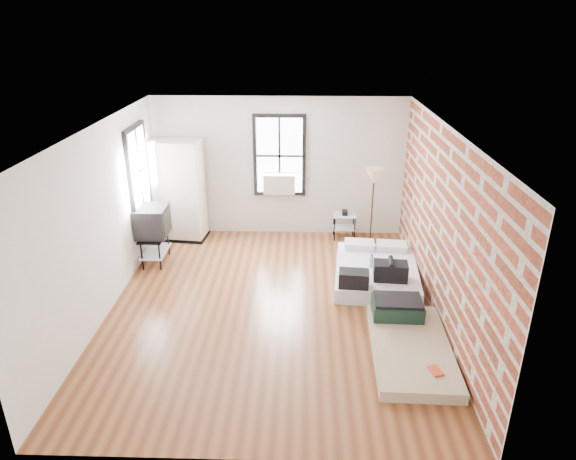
{
  "coord_description": "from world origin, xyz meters",
  "views": [
    {
      "loc": [
        0.46,
        -6.93,
        4.25
      ],
      "look_at": [
        0.25,
        0.3,
        1.18
      ],
      "focal_mm": 32.0,
      "sensor_mm": 36.0,
      "label": 1
    }
  ],
  "objects_px": {
    "side_table": "(344,220)",
    "floor_lamp": "(374,181)",
    "tv_stand": "(153,223)",
    "wardrobe": "(178,191)",
    "mattress_main": "(376,271)",
    "mattress_bare": "(407,338)"
  },
  "relations": [
    {
      "from": "wardrobe",
      "to": "side_table",
      "type": "height_order",
      "value": "wardrobe"
    },
    {
      "from": "mattress_main",
      "to": "wardrobe",
      "type": "height_order",
      "value": "wardrobe"
    },
    {
      "from": "side_table",
      "to": "tv_stand",
      "type": "xyz_separation_m",
      "value": [
        -3.53,
        -1.21,
        0.37
      ]
    },
    {
      "from": "side_table",
      "to": "floor_lamp",
      "type": "relative_size",
      "value": 0.38
    },
    {
      "from": "mattress_main",
      "to": "tv_stand",
      "type": "xyz_separation_m",
      "value": [
        -3.96,
        0.56,
        0.61
      ]
    },
    {
      "from": "wardrobe",
      "to": "floor_lamp",
      "type": "height_order",
      "value": "wardrobe"
    },
    {
      "from": "wardrobe",
      "to": "mattress_main",
      "type": "bearing_deg",
      "value": -17.74
    },
    {
      "from": "mattress_main",
      "to": "mattress_bare",
      "type": "bearing_deg",
      "value": -79.09
    },
    {
      "from": "tv_stand",
      "to": "floor_lamp",
      "type": "bearing_deg",
      "value": 10.76
    },
    {
      "from": "mattress_main",
      "to": "tv_stand",
      "type": "relative_size",
      "value": 1.85
    },
    {
      "from": "side_table",
      "to": "floor_lamp",
      "type": "height_order",
      "value": "floor_lamp"
    },
    {
      "from": "mattress_bare",
      "to": "tv_stand",
      "type": "relative_size",
      "value": 1.85
    },
    {
      "from": "wardrobe",
      "to": "side_table",
      "type": "xyz_separation_m",
      "value": [
        3.32,
        0.07,
        -0.6
      ]
    },
    {
      "from": "mattress_bare",
      "to": "side_table",
      "type": "xyz_separation_m",
      "value": [
        -0.62,
        3.69,
        0.27
      ]
    },
    {
      "from": "floor_lamp",
      "to": "wardrobe",
      "type": "bearing_deg",
      "value": 174.86
    },
    {
      "from": "mattress_main",
      "to": "wardrobe",
      "type": "xyz_separation_m",
      "value": [
        -3.74,
        1.71,
        0.84
      ]
    },
    {
      "from": "floor_lamp",
      "to": "tv_stand",
      "type": "relative_size",
      "value": 1.48
    },
    {
      "from": "side_table",
      "to": "floor_lamp",
      "type": "distance_m",
      "value": 1.15
    },
    {
      "from": "mattress_bare",
      "to": "floor_lamp",
      "type": "distance_m",
      "value": 3.51
    },
    {
      "from": "mattress_bare",
      "to": "mattress_main",
      "type": "bearing_deg",
      "value": 97.46
    },
    {
      "from": "mattress_main",
      "to": "mattress_bare",
      "type": "relative_size",
      "value": 1.0
    },
    {
      "from": "mattress_main",
      "to": "floor_lamp",
      "type": "xyz_separation_m",
      "value": [
        0.05,
        1.36,
        1.19
      ]
    }
  ]
}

